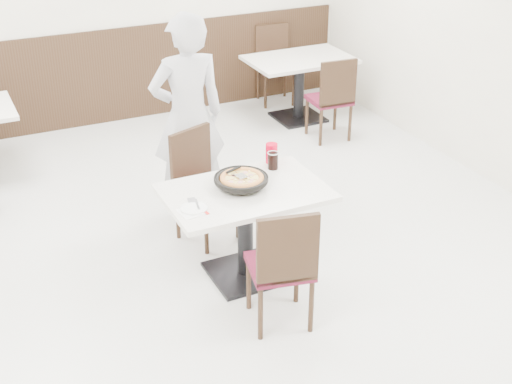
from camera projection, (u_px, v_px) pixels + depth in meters
name	position (u px, v px, depth m)	size (l,w,h in m)	color
floor	(225.00, 267.00, 5.73)	(7.00, 7.00, 0.00)	#B1B1AC
wall_back	(99.00, 3.00, 7.89)	(6.00, 0.04, 2.80)	beige
wainscot_back	(107.00, 77.00, 8.27)	(5.90, 0.03, 1.10)	black
main_table	(245.00, 234.00, 5.46)	(1.20, 0.80, 0.75)	silver
chair_near	(280.00, 264.00, 4.90)	(0.42, 0.42, 0.95)	black
chair_far	(207.00, 188.00, 5.91)	(0.42, 0.42, 0.95)	black
trivet	(245.00, 185.00, 5.32)	(0.13, 0.13, 0.04)	black
pizza_pan	(241.00, 182.00, 5.30)	(0.37, 0.37, 0.01)	black
pizza	(242.00, 180.00, 5.30)	(0.29, 0.29, 0.02)	#D18239
pizza_server	(241.00, 176.00, 5.29)	(0.07, 0.09, 0.00)	silver
napkin	(192.00, 211.00, 4.99)	(0.18, 0.18, 0.00)	white
side_plate	(194.00, 208.00, 5.02)	(0.19, 0.19, 0.01)	white
fork	(197.00, 204.00, 5.05)	(0.02, 0.16, 0.00)	silver
cola_glass	(273.00, 161.00, 5.58)	(0.08, 0.08, 0.13)	black
red_cup	(272.00, 153.00, 5.68)	(0.09, 0.09, 0.16)	red
diner_person	(188.00, 116.00, 6.17)	(0.66, 0.44, 1.82)	silver
bg_table_right	(299.00, 89.00, 8.43)	(1.20, 0.80, 0.75)	silver
bg_chair_right_near	(329.00, 98.00, 7.86)	(0.42, 0.42, 0.95)	black
bg_chair_right_far	(276.00, 66.00, 8.89)	(0.42, 0.42, 0.95)	black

